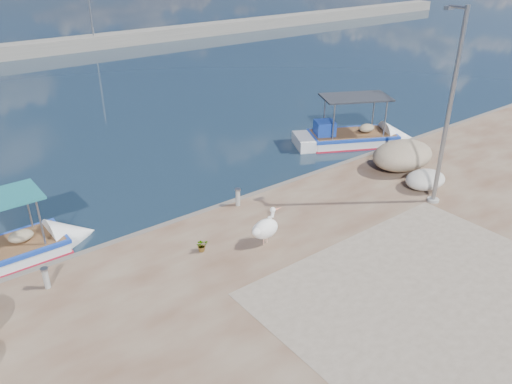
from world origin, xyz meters
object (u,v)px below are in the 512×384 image
Objects in this scene: boat_left at (1,257)px; bollard_near at (238,196)px; boat_right at (351,140)px; lamp_post at (447,117)px; pelican at (266,228)px.

boat_left is 8.03× the size of bollard_near.
lamp_post is (-2.95, -6.87, 3.57)m from boat_right.
lamp_post is (13.85, -6.39, 3.59)m from boat_left.
bollard_near is (7.79, -2.21, 0.66)m from boat_left.
lamp_post reaches higher than bollard_near.
boat_right is 4.98× the size of pelican.
bollard_near is at bearing 145.39° from lamp_post.
boat_right is 11.20m from pelican.
boat_left is at bearing 138.16° from pelican.
bollard_near is (0.79, 2.67, -0.20)m from pelican.
pelican is (7.00, -4.87, 0.86)m from boat_left.
boat_right reaches higher than boat_left.
lamp_post is at bearing -25.47° from boat_left.
boat_right reaches higher than pelican.
lamp_post is 7.92m from bollard_near.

